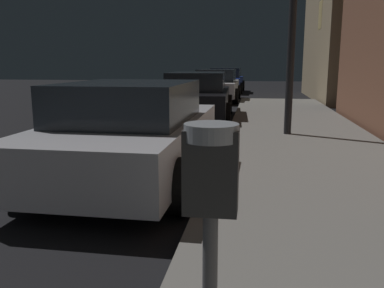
{
  "coord_description": "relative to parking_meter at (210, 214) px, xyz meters",
  "views": [
    {
      "loc": [
        4.62,
        -0.59,
        1.69
      ],
      "look_at": [
        4.18,
        2.27,
        1.12
      ],
      "focal_mm": 38.11,
      "sensor_mm": 36.0,
      "label": 1
    }
  ],
  "objects": [
    {
      "name": "parking_meter",
      "position": [
        0.0,
        0.0,
        0.0
      ],
      "size": [
        0.19,
        0.19,
        1.34
      ],
      "color": "#59595B",
      "rests_on": "sidewalk"
    },
    {
      "name": "car_silver",
      "position": [
        -1.63,
        4.34,
        -0.45
      ],
      "size": [
        2.18,
        4.55,
        1.43
      ],
      "color": "#B7B7BF",
      "rests_on": "ground"
    },
    {
      "name": "car_black",
      "position": [
        -1.63,
        10.99,
        -0.44
      ],
      "size": [
        2.26,
        4.64,
        1.43
      ],
      "color": "black",
      "rests_on": "ground"
    },
    {
      "name": "car_white",
      "position": [
        -1.63,
        17.34,
        -0.45
      ],
      "size": [
        2.07,
        4.41,
        1.43
      ],
      "color": "silver",
      "rests_on": "ground"
    },
    {
      "name": "car_blue",
      "position": [
        -1.63,
        22.97,
        -0.46
      ],
      "size": [
        2.13,
        4.31,
        1.43
      ],
      "color": "navy",
      "rests_on": "ground"
    }
  ]
}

